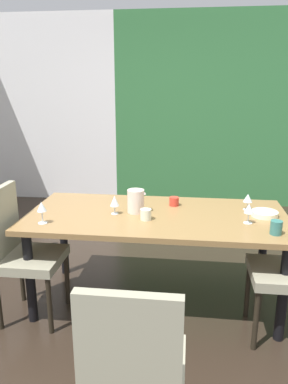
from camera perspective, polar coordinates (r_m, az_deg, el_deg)
name	(u,v)px	position (r m, az deg, el deg)	size (l,w,h in m)	color
ground_plane	(128,303)	(3.19, -2.38, -16.59)	(5.47, 5.70, 0.02)	black
back_panel_interior	(47,111)	(5.87, -14.63, 11.92)	(2.10, 0.10, 2.68)	silver
garden_window_panel	(234,112)	(5.50, 13.55, 11.75)	(3.36, 0.10, 2.68)	#326D3A
dining_table	(157,224)	(2.91, 1.95, -4.83)	(1.99, 0.95, 0.76)	olive
chair_left_near	(20,247)	(2.92, -18.38, -7.97)	(0.44, 0.44, 1.01)	gray
chair_head_near	(133,367)	(1.76, -1.63, -25.07)	(0.44, 0.44, 0.98)	gray
wine_glass_left	(248,199)	(3.05, 15.53, -0.97)	(0.07, 0.07, 0.13)	silver
wine_glass_front	(249,209)	(2.76, 15.70, -2.55)	(0.07, 0.07, 0.15)	silver
wine_glass_west	(115,201)	(2.85, -4.51, -1.42)	(0.07, 0.07, 0.15)	silver
wine_glass_center	(42,208)	(2.75, -15.34, -2.29)	(0.07, 0.07, 0.16)	silver
serving_bowl_east	(265,214)	(2.97, 17.89, -3.16)	(0.20, 0.20, 0.04)	#F0EFCC
cup_rear	(276,228)	(2.63, 19.49, -5.14)	(0.08, 0.08, 0.09)	#326C67
cup_near_shelf	(146,214)	(2.74, 0.28, -3.44)	(0.08, 0.08, 0.08)	beige
cup_near_window	(174,201)	(3.07, 4.60, -1.44)	(0.08, 0.08, 0.07)	red
pitcher_north	(136,201)	(2.89, -1.25, -1.38)	(0.15, 0.13, 0.18)	beige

